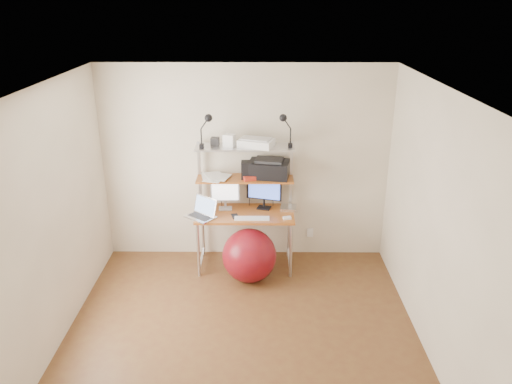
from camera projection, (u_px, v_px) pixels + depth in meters
room at (240, 226)px, 4.60m from camera, size 3.60×3.60×3.60m
computer_desk at (245, 195)px, 6.10m from camera, size 1.20×0.60×1.57m
wall_outlet at (310, 233)px, 6.60m from camera, size 0.08×0.01×0.12m
monitor_silver at (225, 193)px, 6.17m from camera, size 0.36×0.13×0.40m
monitor_black at (264, 191)px, 6.19m from camera, size 0.44×0.18×0.45m
laptop at (203, 213)px, 6.00m from camera, size 0.44×0.43×0.30m
keyboard at (252, 218)px, 5.96m from camera, size 0.42×0.12×0.01m
mouse at (287, 218)px, 5.95m from camera, size 0.11×0.08×0.03m
mac_mini at (288, 208)px, 6.22m from camera, size 0.22×0.22×0.04m
phone at (235, 216)px, 6.01m from camera, size 0.11×0.16×0.01m
printer at (269, 168)px, 6.09m from camera, size 0.54×0.41×0.23m
nas_cube at (247, 170)px, 6.04m from camera, size 0.15×0.15×0.21m
red_box at (251, 177)px, 6.03m from camera, size 0.22×0.18×0.05m
scanner at (256, 143)px, 5.92m from camera, size 0.46×0.37×0.11m
box_white at (229, 141)px, 5.91m from camera, size 0.15×0.14×0.15m
box_grey at (215, 141)px, 5.97m from camera, size 0.10×0.10×0.10m
clip_lamp_left at (207, 124)px, 5.75m from camera, size 0.16×0.09×0.41m
clip_lamp_right at (285, 123)px, 5.79m from camera, size 0.16×0.09×0.40m
exercise_ball at (249, 256)px, 5.97m from camera, size 0.65×0.65×0.65m
paper_stack at (215, 177)px, 6.09m from camera, size 0.40×0.41×0.02m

